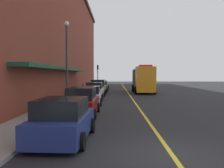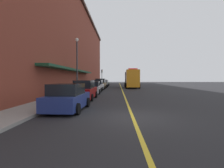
{
  "view_description": "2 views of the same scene",
  "coord_description": "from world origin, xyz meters",
  "px_view_note": "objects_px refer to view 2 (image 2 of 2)",
  "views": [
    {
      "loc": [
        -1.83,
        -7.57,
        2.57
      ],
      "look_at": [
        -2.17,
        20.18,
        1.47
      ],
      "focal_mm": 38.83,
      "sensor_mm": 36.0,
      "label": 1
    },
    {
      "loc": [
        -0.78,
        -8.76,
        2.0
      ],
      "look_at": [
        -1.79,
        23.01,
        0.9
      ],
      "focal_mm": 27.59,
      "sensor_mm": 36.0,
      "label": 2
    }
  ],
  "objects_px": {
    "utility_truck": "(132,79)",
    "traffic_light_near": "(102,74)",
    "parked_car_5": "(103,84)",
    "parking_meter_0": "(94,83)",
    "parked_car_0": "(68,98)",
    "parked_car_3": "(97,85)",
    "street_lamp_left": "(77,59)",
    "parked_car_6": "(105,83)",
    "parking_meter_2": "(79,86)",
    "parked_car_1": "(85,90)",
    "parking_meter_1": "(89,84)",
    "parked_car_4": "(101,84)",
    "parked_car_2": "(93,88)"
  },
  "relations": [
    {
      "from": "parking_meter_0",
      "to": "parked_car_4",
      "type": "bearing_deg",
      "value": -15.73
    },
    {
      "from": "parked_car_5",
      "to": "traffic_light_near",
      "type": "height_order",
      "value": "traffic_light_near"
    },
    {
      "from": "parked_car_0",
      "to": "parked_car_3",
      "type": "xyz_separation_m",
      "value": [
        -0.19,
        17.19,
        0.02
      ]
    },
    {
      "from": "parked_car_3",
      "to": "parked_car_5",
      "type": "xyz_separation_m",
      "value": [
        0.12,
        10.63,
        -0.03
      ]
    },
    {
      "from": "traffic_light_near",
      "to": "parked_car_4",
      "type": "bearing_deg",
      "value": -85.65
    },
    {
      "from": "utility_truck",
      "to": "parking_meter_2",
      "type": "distance_m",
      "value": 16.99
    },
    {
      "from": "utility_truck",
      "to": "traffic_light_near",
      "type": "height_order",
      "value": "traffic_light_near"
    },
    {
      "from": "parked_car_6",
      "to": "parking_meter_1",
      "type": "distance_m",
      "value": 16.34
    },
    {
      "from": "parking_meter_2",
      "to": "parked_car_5",
      "type": "bearing_deg",
      "value": 85.51
    },
    {
      "from": "parked_car_6",
      "to": "parking_meter_1",
      "type": "xyz_separation_m",
      "value": [
        -1.36,
        -16.28,
        0.33
      ]
    },
    {
      "from": "parked_car_1",
      "to": "parking_meter_1",
      "type": "xyz_separation_m",
      "value": [
        -1.49,
        11.49,
        0.23
      ]
    },
    {
      "from": "parked_car_3",
      "to": "street_lamp_left",
      "type": "height_order",
      "value": "street_lamp_left"
    },
    {
      "from": "parked_car_2",
      "to": "parking_meter_1",
      "type": "relative_size",
      "value": 3.65
    },
    {
      "from": "parking_meter_1",
      "to": "parking_meter_2",
      "type": "height_order",
      "value": "same"
    },
    {
      "from": "parked_car_3",
      "to": "parking_meter_2",
      "type": "xyz_separation_m",
      "value": [
        -1.31,
        -7.59,
        0.26
      ]
    },
    {
      "from": "parked_car_4",
      "to": "parked_car_3",
      "type": "bearing_deg",
      "value": -179.26
    },
    {
      "from": "parked_car_5",
      "to": "utility_truck",
      "type": "bearing_deg",
      "value": -116.38
    },
    {
      "from": "parked_car_0",
      "to": "parked_car_4",
      "type": "relative_size",
      "value": 0.99
    },
    {
      "from": "parked_car_2",
      "to": "parked_car_3",
      "type": "bearing_deg",
      "value": -1.29
    },
    {
      "from": "parked_car_4",
      "to": "parked_car_5",
      "type": "bearing_deg",
      "value": 0.03
    },
    {
      "from": "parked_car_5",
      "to": "parking_meter_1",
      "type": "relative_size",
      "value": 3.34
    },
    {
      "from": "parking_meter_0",
      "to": "parked_car_5",
      "type": "bearing_deg",
      "value": 73.95
    },
    {
      "from": "parked_car_1",
      "to": "parked_car_5",
      "type": "relative_size",
      "value": 1.03
    },
    {
      "from": "parked_car_2",
      "to": "parking_meter_1",
      "type": "height_order",
      "value": "parked_car_2"
    },
    {
      "from": "parked_car_3",
      "to": "utility_truck",
      "type": "relative_size",
      "value": 0.53
    },
    {
      "from": "parked_car_2",
      "to": "parked_car_5",
      "type": "relative_size",
      "value": 1.09
    },
    {
      "from": "parked_car_5",
      "to": "street_lamp_left",
      "type": "xyz_separation_m",
      "value": [
        -2.03,
        -16.44,
        3.62
      ]
    },
    {
      "from": "utility_truck",
      "to": "parking_meter_0",
      "type": "height_order",
      "value": "utility_truck"
    },
    {
      "from": "parked_car_1",
      "to": "street_lamp_left",
      "type": "bearing_deg",
      "value": 20.18
    },
    {
      "from": "parking_meter_1",
      "to": "parking_meter_2",
      "type": "bearing_deg",
      "value": -90.0
    },
    {
      "from": "parked_car_0",
      "to": "parking_meter_1",
      "type": "distance_m",
      "value": 17.15
    },
    {
      "from": "parking_meter_0",
      "to": "parked_car_6",
      "type": "bearing_deg",
      "value": 82.62
    },
    {
      "from": "parked_car_0",
      "to": "parked_car_1",
      "type": "relative_size",
      "value": 0.93
    },
    {
      "from": "parked_car_4",
      "to": "parked_car_1",
      "type": "bearing_deg",
      "value": -178.44
    },
    {
      "from": "parked_car_4",
      "to": "parking_meter_2",
      "type": "relative_size",
      "value": 3.22
    },
    {
      "from": "parked_car_2",
      "to": "parked_car_3",
      "type": "relative_size",
      "value": 1.11
    },
    {
      "from": "parked_car_1",
      "to": "traffic_light_near",
      "type": "bearing_deg",
      "value": 2.77
    },
    {
      "from": "parked_car_6",
      "to": "parking_meter_0",
      "type": "bearing_deg",
      "value": 173.38
    },
    {
      "from": "street_lamp_left",
      "to": "parked_car_1",
      "type": "bearing_deg",
      "value": -70.16
    },
    {
      "from": "parked_car_0",
      "to": "parked_car_2",
      "type": "xyz_separation_m",
      "value": [
        -0.16,
        11.88,
        -0.04
      ]
    },
    {
      "from": "parked_car_3",
      "to": "parked_car_4",
      "type": "bearing_deg",
      "value": 0.95
    },
    {
      "from": "parked_car_4",
      "to": "street_lamp_left",
      "type": "distance_m",
      "value": 11.8
    },
    {
      "from": "parked_car_1",
      "to": "parked_car_5",
      "type": "height_order",
      "value": "parked_car_1"
    },
    {
      "from": "parked_car_0",
      "to": "parking_meter_2",
      "type": "distance_m",
      "value": 9.72
    },
    {
      "from": "parked_car_0",
      "to": "utility_truck",
      "type": "distance_m",
      "value": 25.58
    },
    {
      "from": "parked_car_1",
      "to": "traffic_light_near",
      "type": "distance_m",
      "value": 33.73
    },
    {
      "from": "parked_car_2",
      "to": "street_lamp_left",
      "type": "xyz_separation_m",
      "value": [
        -1.93,
        -0.5,
        3.66
      ]
    },
    {
      "from": "parked_car_6",
      "to": "utility_truck",
      "type": "distance_m",
      "value": 10.53
    },
    {
      "from": "parked_car_1",
      "to": "parking_meter_2",
      "type": "relative_size",
      "value": 3.44
    },
    {
      "from": "parked_car_2",
      "to": "parking_meter_2",
      "type": "bearing_deg",
      "value": 147.99
    }
  ]
}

